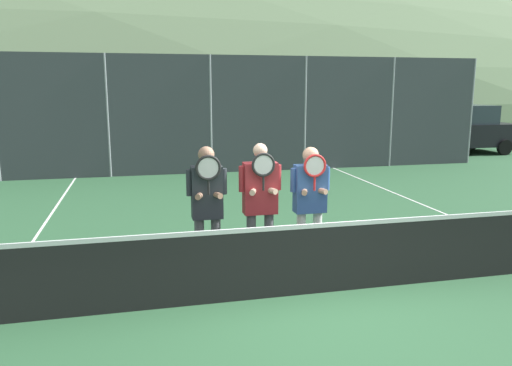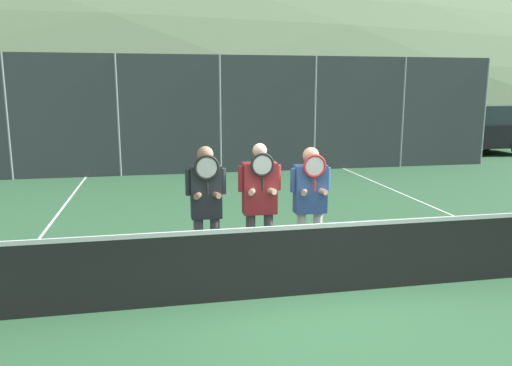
% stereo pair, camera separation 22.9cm
% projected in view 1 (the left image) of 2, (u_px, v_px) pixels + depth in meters
% --- Properties ---
extents(ground_plane, '(120.00, 120.00, 0.00)m').
position_uv_depth(ground_plane, '(318.00, 293.00, 6.38)').
color(ground_plane, '#2D5B38').
extents(hill_distant, '(142.65, 79.25, 27.74)m').
position_uv_depth(hill_distant, '(157.00, 110.00, 56.33)').
color(hill_distant, '#5B7551').
rests_on(hill_distant, ground_plane).
extents(clubhouse_building, '(13.33, 5.50, 3.27)m').
position_uv_depth(clubhouse_building, '(184.00, 108.00, 22.83)').
color(clubhouse_building, '#9EA3A8').
rests_on(clubhouse_building, ground_plane).
extents(fence_back, '(18.00, 0.06, 3.54)m').
position_uv_depth(fence_back, '(211.00, 115.00, 15.00)').
color(fence_back, gray).
rests_on(fence_back, ground_plane).
extents(tennis_net, '(10.71, 0.09, 1.02)m').
position_uv_depth(tennis_net, '(319.00, 257.00, 6.29)').
color(tennis_net, gray).
rests_on(tennis_net, ground_plane).
extents(court_line_left_sideline, '(0.05, 16.00, 0.01)m').
position_uv_depth(court_line_left_sideline, '(31.00, 244.00, 8.34)').
color(court_line_left_sideline, white).
rests_on(court_line_left_sideline, ground_plane).
extents(court_line_right_sideline, '(0.05, 16.00, 0.01)m').
position_uv_depth(court_line_right_sideline, '(451.00, 216.00, 10.14)').
color(court_line_right_sideline, white).
rests_on(court_line_right_sideline, ground_plane).
extents(player_leftmost, '(0.54, 0.34, 1.84)m').
position_uv_depth(player_leftmost, '(207.00, 203.00, 6.57)').
color(player_leftmost, '#56565B').
rests_on(player_leftmost, ground_plane).
extents(player_center_left, '(0.59, 0.34, 1.85)m').
position_uv_depth(player_center_left, '(260.00, 199.00, 6.78)').
color(player_center_left, '#56565B').
rests_on(player_center_left, ground_plane).
extents(player_center_right, '(0.58, 0.34, 1.78)m').
position_uv_depth(player_center_right, '(310.00, 197.00, 7.01)').
color(player_center_right, white).
rests_on(player_center_right, ground_plane).
extents(car_far_left, '(4.19, 2.01, 1.89)m').
position_uv_depth(car_far_left, '(70.00, 137.00, 16.76)').
color(car_far_left, black).
rests_on(car_far_left, ground_plane).
extents(car_left_of_center, '(4.28, 2.01, 1.66)m').
position_uv_depth(car_left_of_center, '(208.00, 136.00, 17.95)').
color(car_left_of_center, silver).
rests_on(car_left_of_center, ground_plane).
extents(car_center, '(4.68, 1.95, 1.68)m').
position_uv_depth(car_center, '(339.00, 134.00, 18.76)').
color(car_center, silver).
rests_on(car_center, ground_plane).
extents(car_right_of_center, '(4.42, 2.09, 1.90)m').
position_uv_depth(car_right_of_center, '(458.00, 129.00, 19.73)').
color(car_right_of_center, black).
rests_on(car_right_of_center, ground_plane).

